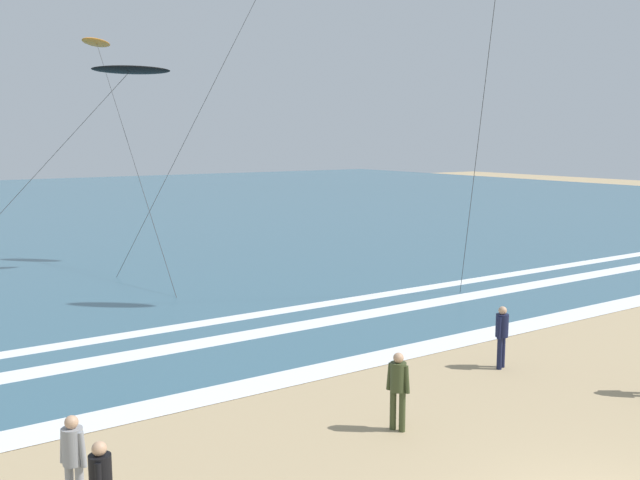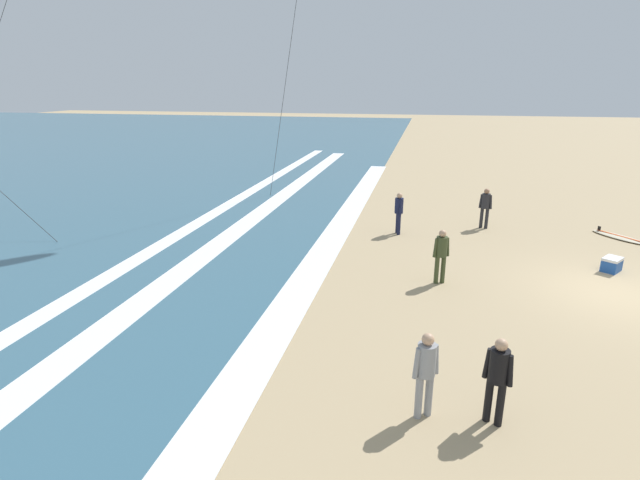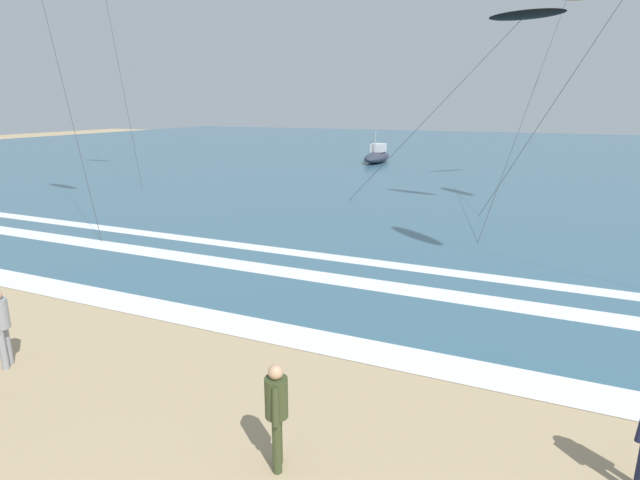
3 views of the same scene
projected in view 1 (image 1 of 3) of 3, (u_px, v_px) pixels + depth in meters
The scene contains 8 objects.
wave_foam_shoreline at pixel (272, 382), 16.84m from camera, with size 42.20×1.03×0.01m, color white.
wave_foam_mid_break at pixel (290, 328), 21.61m from camera, with size 48.27×0.91×0.01m, color white.
wave_foam_outer_break at pixel (180, 327), 21.71m from camera, with size 56.39×0.69×0.01m, color white.
surfer_left_far at pixel (502, 331), 17.75m from camera, with size 0.51×0.32×1.60m.
surfer_right_near at pixel (73, 456), 10.83m from camera, with size 0.35×0.47×1.60m.
surfer_background_far at pixel (398, 384), 13.96m from camera, with size 0.32×0.50×1.60m.
kite_black_high_left at pixel (130, 71), 29.33m from camera, with size 9.63×1.59×8.77m.
kite_orange_mid_center at pixel (97, 44), 37.60m from camera, with size 3.44×16.58×11.00m.
Camera 1 is at (-9.05, -5.53, 5.79)m, focal length 39.74 mm.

